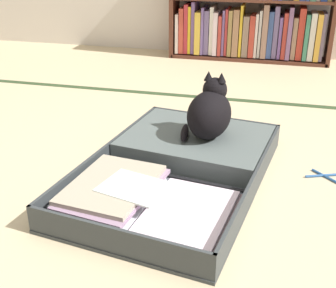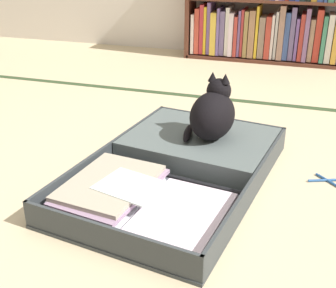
{
  "view_description": "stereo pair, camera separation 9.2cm",
  "coord_description": "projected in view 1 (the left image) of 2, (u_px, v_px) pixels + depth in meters",
  "views": [
    {
      "loc": [
        0.23,
        -1.23,
        0.87
      ],
      "look_at": [
        -0.14,
        0.23,
        0.17
      ],
      "focal_mm": 47.52,
      "sensor_mm": 36.0,
      "label": 1
    },
    {
      "loc": [
        0.32,
        -1.21,
        0.87
      ],
      "look_at": [
        -0.14,
        0.23,
        0.17
      ],
      "focal_mm": 47.52,
      "sensor_mm": 36.0,
      "label": 2
    }
  ],
  "objects": [
    {
      "name": "black_cat",
      "position": [
        210.0,
        113.0,
        1.85
      ],
      "size": [
        0.24,
        0.27,
        0.27
      ],
      "color": "black",
      "rests_on": "open_suitcase"
    },
    {
      "name": "bookshelf",
      "position": [
        251.0,
        2.0,
        3.31
      ],
      "size": [
        1.21,
        0.24,
        0.9
      ],
      "color": "#582E21",
      "rests_on": "ground_plane"
    },
    {
      "name": "tatami_border",
      "position": [
        233.0,
        100.0,
        2.61
      ],
      "size": [
        4.8,
        0.05,
        0.0
      ],
      "color": "#314528",
      "rests_on": "ground_plane"
    },
    {
      "name": "ground_plane",
      "position": [
        190.0,
        221.0,
        1.5
      ],
      "size": [
        10.0,
        10.0,
        0.0
      ],
      "primitive_type": "plane",
      "color": "beige"
    },
    {
      "name": "open_suitcase",
      "position": [
        179.0,
        164.0,
        1.78
      ],
      "size": [
        0.76,
        1.06,
        0.1
      ],
      "color": "#353B3E",
      "rests_on": "ground_plane"
    }
  ]
}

